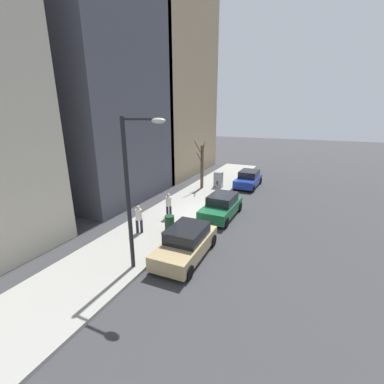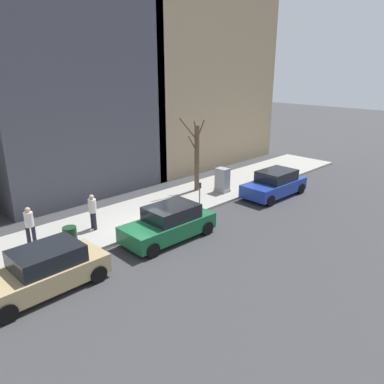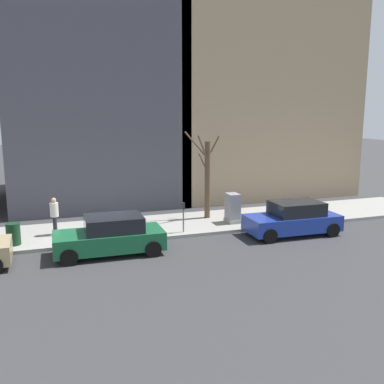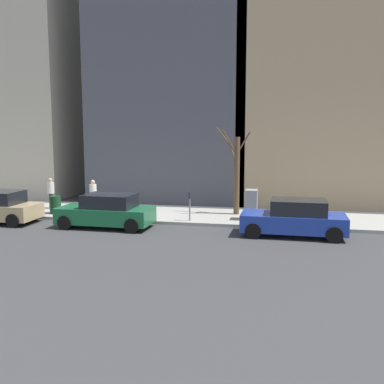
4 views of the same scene
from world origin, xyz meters
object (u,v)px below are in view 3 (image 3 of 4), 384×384
Objects in this scene: bare_tree at (207,177)px; trash_bin at (13,234)px; parking_meter at (183,214)px; office_tower_left at (239,30)px; utility_box at (233,208)px; pedestrian_near_meter at (54,214)px; parked_car_green at (110,236)px; parked_car_blue at (293,219)px.

bare_tree is 4.89× the size of trash_bin.
parking_meter is 0.06× the size of office_tower_left.
bare_tree is 9.36m from trash_bin.
parking_meter is at bearing 106.92° from utility_box.
parking_meter is 5.65m from pedestrian_near_meter.
office_tower_left is at bearing -32.48° from bare_tree.
parked_car_green is 3.13× the size of parking_meter.
office_tower_left reaches higher than trash_bin.
parked_car_blue is 1.00× the size of parked_car_green.
parked_car_green is 3.81m from parking_meter.
office_tower_left reaches higher than pedestrian_near_meter.
bare_tree is at bearing -42.00° from parking_meter.
parked_car_blue is 10.60m from pedestrian_near_meter.
parking_meter is at bearing 145.50° from office_tower_left.
parking_meter is at bearing 73.32° from parked_car_blue.
parked_car_blue is 11.99m from trash_bin.
parking_meter is 3.16m from bare_tree.
parked_car_blue is at bearing -107.85° from parking_meter.
trash_bin is at bearing 62.33° from parked_car_green.
utility_box is (0.85, -2.79, -0.13)m from parking_meter.
trash_bin is 0.54× the size of pedestrian_near_meter.
parked_car_green is 6.73m from bare_tree.
trash_bin is (1.99, 3.64, -0.14)m from parked_car_green.
trash_bin is 21.08m from office_tower_left.
pedestrian_near_meter is (1.42, 5.47, 0.11)m from parking_meter.
parked_car_blue is 0.96× the size of bare_tree.
trash_bin is at bearing 124.80° from pedestrian_near_meter.
office_tower_left is (11.17, -7.68, 10.14)m from parking_meter.
parked_car_green is 4.15m from trash_bin.
pedestrian_near_meter reaches higher than parked_car_blue.
utility_box is 2.10m from bare_tree.
pedestrian_near_meter is at bearing -59.47° from trash_bin.
parked_car_blue is 3.14× the size of parking_meter.
parked_car_green is (-0.02, 8.19, 0.00)m from parked_car_blue.
office_tower_left is at bearing -34.50° from parking_meter.
bare_tree reaches higher than parking_meter.
trash_bin is at bearing 92.31° from utility_box.
parking_meter is 7.14m from trash_bin.
parked_car_green is at bearing -141.73° from pedestrian_near_meter.
parked_car_blue is 0.19× the size of office_tower_left.
utility_box is at bearing -87.69° from trash_bin.
utility_box is 9.92m from trash_bin.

